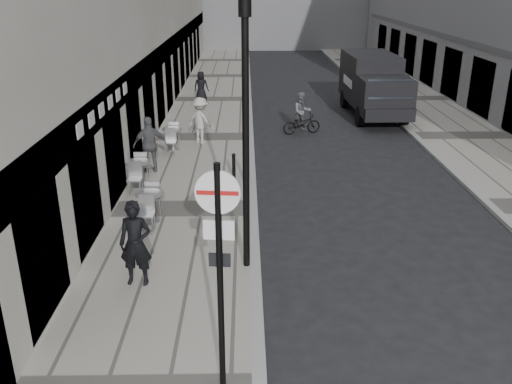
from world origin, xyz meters
TOP-DOWN VIEW (x-y plane):
  - sidewalk at (-2.00, 18.00)m, footprint 4.00×60.00m
  - far_sidewalk at (9.00, 18.00)m, footprint 4.00×60.00m
  - walking_man at (-2.56, 6.24)m, footprint 0.73×0.51m
  - sign_post at (-0.60, 3.00)m, footprint 0.66×0.13m
  - lamppost at (-0.20, 6.99)m, footprint 0.26×0.26m
  - bollard_near at (-0.60, 12.69)m, footprint 0.11×0.11m
  - bollard_far at (-0.25, 12.71)m, footprint 0.11×0.11m
  - panel_van at (6.00, 22.16)m, footprint 2.39×6.18m
  - cyclist at (2.22, 18.79)m, footprint 1.78×0.99m
  - pedestrian_a at (-3.45, 13.56)m, footprint 1.22×0.78m
  - pedestrian_b at (-2.00, 17.03)m, footprint 1.38×1.22m
  - pedestrian_c at (-2.59, 25.11)m, footprint 0.82×0.57m
  - cafe_table_near at (-3.60, 12.12)m, footprint 0.78×1.76m
  - cafe_table_mid at (-3.03, 16.15)m, footprint 0.77×1.73m
  - cafe_table_far at (-2.80, 9.45)m, footprint 0.76×1.72m

SIDE VIEW (x-z plane):
  - sidewalk at x=-2.00m, z-range 0.00..0.12m
  - far_sidewalk at x=9.00m, z-range 0.00..0.12m
  - bollard_far at x=-0.25m, z-range 0.12..0.96m
  - bollard_near at x=-0.60m, z-range 0.12..0.98m
  - cafe_table_far at x=-2.80m, z-range 0.13..1.11m
  - cafe_table_mid at x=-3.03m, z-range 0.13..1.11m
  - cafe_table_near at x=-3.60m, z-range 0.13..1.13m
  - cyclist at x=2.22m, z-range -0.20..1.62m
  - pedestrian_c at x=-2.59m, z-range 0.12..1.71m
  - pedestrian_b at x=-2.00m, z-range 0.12..1.97m
  - walking_man at x=-2.56m, z-range 0.12..2.03m
  - pedestrian_a at x=-3.45m, z-range 0.12..2.05m
  - panel_van at x=6.00m, z-range 0.18..3.07m
  - sign_post at x=-0.60m, z-range 0.66..4.49m
  - lamppost at x=-0.20m, z-range 0.45..6.27m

